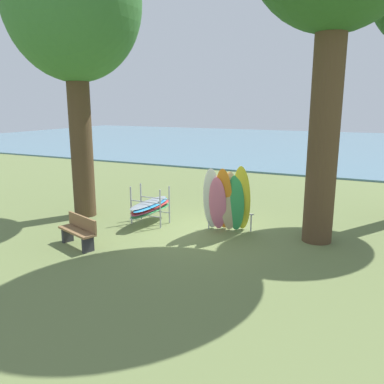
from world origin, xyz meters
The scene contains 6 objects.
ground_plane centered at (0.00, 0.00, 0.00)m, with size 80.00×80.00×0.00m, color olive.
lake_water centered at (0.00, 29.06, 0.05)m, with size 80.00×36.00×0.10m, color slate.
tree_foreground_left centered at (-4.50, 0.04, 6.94)m, with size 4.39×4.39×9.60m.
leaning_board_pile centered at (0.72, 0.32, 1.00)m, with size 1.61×1.35×2.17m.
board_storage_rack centered at (-1.90, 0.18, 0.55)m, with size 1.15×2.13×1.25m.
park_bench centered at (-2.56, -2.50, 0.45)m, with size 1.46×0.86×0.85m.
Camera 1 is at (4.72, -10.54, 3.88)m, focal length 36.91 mm.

